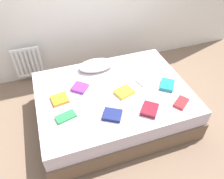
% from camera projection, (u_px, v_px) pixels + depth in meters
% --- Properties ---
extents(ground_plane, '(8.00, 8.00, 0.00)m').
position_uv_depth(ground_plane, '(113.00, 116.00, 3.22)').
color(ground_plane, '#7F6651').
extents(bed, '(2.00, 1.50, 0.50)m').
position_uv_depth(bed, '(113.00, 104.00, 3.06)').
color(bed, brown).
rests_on(bed, ground).
extents(radiator, '(0.43, 0.04, 0.51)m').
position_uv_depth(radiator, '(28.00, 62.00, 3.56)').
color(radiator, white).
rests_on(radiator, ground).
extents(pillow, '(0.51, 0.30, 0.12)m').
position_uv_depth(pillow, '(96.00, 65.00, 3.20)').
color(pillow, white).
rests_on(pillow, bed).
extents(textbook_yellow, '(0.26, 0.24, 0.04)m').
position_uv_depth(textbook_yellow, '(124.00, 92.00, 2.84)').
color(textbook_yellow, yellow).
rests_on(textbook_yellow, bed).
extents(textbook_green, '(0.25, 0.17, 0.03)m').
position_uv_depth(textbook_green, '(66.00, 117.00, 2.54)').
color(textbook_green, green).
rests_on(textbook_green, bed).
extents(textbook_navy, '(0.27, 0.26, 0.04)m').
position_uv_depth(textbook_navy, '(112.00, 115.00, 2.55)').
color(textbook_navy, navy).
rests_on(textbook_navy, bed).
extents(textbook_teal, '(0.27, 0.28, 0.05)m').
position_uv_depth(textbook_teal, '(167.00, 85.00, 2.93)').
color(textbook_teal, teal).
rests_on(textbook_teal, bed).
extents(textbook_red, '(0.24, 0.22, 0.04)m').
position_uv_depth(textbook_red, '(181.00, 103.00, 2.70)').
color(textbook_red, red).
rests_on(textbook_red, bed).
extents(textbook_purple, '(0.25, 0.25, 0.04)m').
position_uv_depth(textbook_purple, '(80.00, 88.00, 2.90)').
color(textbook_purple, purple).
rests_on(textbook_purple, bed).
extents(textbook_maroon, '(0.28, 0.28, 0.05)m').
position_uv_depth(textbook_maroon, '(150.00, 109.00, 2.61)').
color(textbook_maroon, maroon).
rests_on(textbook_maroon, bed).
extents(textbook_orange, '(0.22, 0.21, 0.04)m').
position_uv_depth(textbook_orange, '(60.00, 99.00, 2.75)').
color(textbook_orange, orange).
rests_on(textbook_orange, bed).
extents(textbook_white, '(0.21, 0.21, 0.02)m').
position_uv_depth(textbook_white, '(144.00, 81.00, 3.01)').
color(textbook_white, white).
rests_on(textbook_white, bed).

